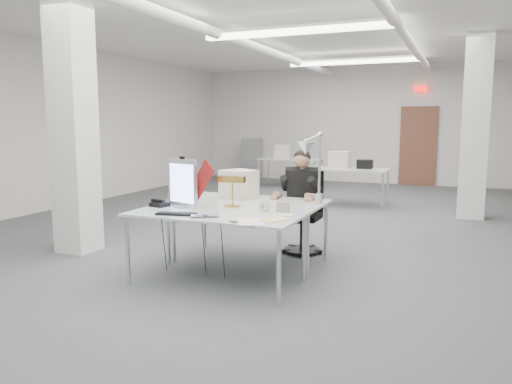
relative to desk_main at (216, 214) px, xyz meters
The scene contains 23 objects.
room_shell 2.80m from the desk_main, 89.21° to the left, with size 10.04×14.04×3.24m.
desk_main is the anchor object (origin of this frame).
desk_second 0.90m from the desk_main, 90.00° to the left, with size 1.80×0.90×0.03m, color silver.
bg_desk_a 5.50m from the desk_main, 87.92° to the left, with size 1.60×0.80×0.03m, color silver.
bg_desk_b 7.91m from the desk_main, 103.16° to the left, with size 1.60×0.80×0.03m, color silver.
filing_cabinet 9.80m from the desk_main, 110.93° to the left, with size 0.45×0.55×1.20m, color gray.
office_chair 1.62m from the desk_main, 73.24° to the left, with size 0.49×0.49×0.99m, color black, non-canonical shape.
seated_person 1.56m from the desk_main, 72.70° to the left, with size 0.47×0.59×0.88m, color black, non-canonical shape.
monitor 0.61m from the desk_main, 159.32° to the left, with size 0.43×0.04×0.53m, color silver.
pennant 0.44m from the desk_main, 147.35° to the left, with size 0.45×0.01×0.19m, color maroon.
keyboard 0.41m from the desk_main, 141.99° to the right, with size 0.41×0.14×0.02m, color black.
laptop 0.29m from the desk_main, 83.90° to the right, with size 0.29×0.18×0.02m, color #A7A6AB.
mouse 0.53m from the desk_main, 44.88° to the right, with size 0.10×0.06×0.04m, color #B1B2B6.
bankers_lamp 0.46m from the desk_main, 90.94° to the left, with size 0.32×0.13×0.37m, color #C18D3C, non-canonical shape.
desk_phone 0.77m from the desk_main, behind, with size 0.18×0.16×0.04m, color black.
picture_frame_left 0.86m from the desk_main, 153.08° to the left, with size 0.14×0.01×0.11m, color #A87148.
picture_frame_right 0.70m from the desk_main, 21.30° to the left, with size 0.14×0.01×0.11m, color #B1794C.
desk_clock 0.52m from the desk_main, 32.97° to the left, with size 0.10×0.10×0.03m, color #B9B9BE.
paper_stack_a 0.61m from the desk_main, 31.49° to the right, with size 0.23×0.33×0.01m, color white.
paper_stack_b 0.70m from the desk_main, ahead, with size 0.20×0.27×0.01m, color #DDC984.
paper_stack_c 0.72m from the desk_main, 14.47° to the left, with size 0.21×0.15×0.01m, color silver.
beige_monitor 1.05m from the desk_main, 101.34° to the left, with size 0.37×0.35×0.35m, color beige.
architect_lamp 1.19m from the desk_main, 41.32° to the left, with size 0.22×0.65×0.84m, color silver, non-canonical shape.
Camera 1 is at (2.35, -7.05, 1.69)m, focal length 35.00 mm.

